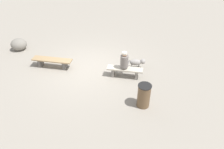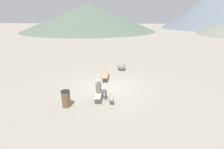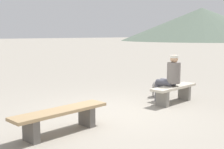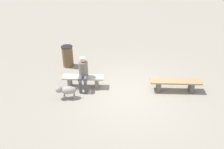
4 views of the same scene
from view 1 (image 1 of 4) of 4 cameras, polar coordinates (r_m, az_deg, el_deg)
ground at (r=10.02m, az=-6.21°, el=1.65°), size 210.00×210.00×0.06m
bench_left at (r=10.22m, az=-15.75°, el=3.39°), size 1.87×0.52×0.43m
bench_right at (r=9.21m, az=3.47°, el=1.02°), size 1.57×0.47×0.44m
seated_person at (r=9.07m, az=3.37°, el=3.44°), size 0.38×0.66×1.24m
dog at (r=9.82m, az=6.84°, el=3.32°), size 0.81×0.38×0.50m
trash_bin at (r=7.74m, az=8.54°, el=-5.63°), size 0.49×0.49×0.93m
boulder at (r=12.35m, az=-23.76°, el=7.44°), size 1.06×1.03×0.63m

